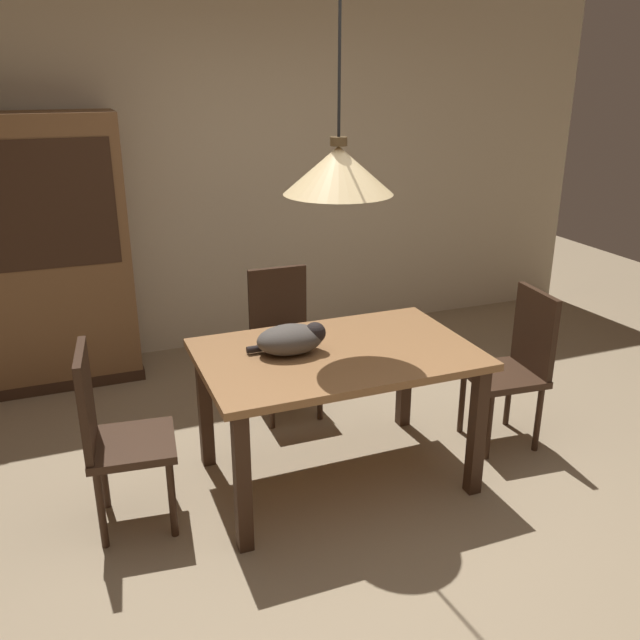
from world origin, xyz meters
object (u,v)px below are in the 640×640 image
(chair_far_back, at_px, (283,335))
(hutch_bookcase, at_px, (45,260))
(chair_right_side, at_px, (516,361))
(chair_left_side, at_px, (113,431))
(cat_sleeping, at_px, (292,339))
(dining_table, at_px, (337,369))
(pendant_lamp, at_px, (338,170))

(chair_far_back, distance_m, hutch_bookcase, 1.72)
(chair_right_side, xyz_separation_m, hutch_bookcase, (-2.49, 1.86, 0.38))
(chair_left_side, distance_m, cat_sleeping, 0.96)
(chair_left_side, xyz_separation_m, hutch_bookcase, (-0.23, 1.85, 0.38))
(dining_table, bearing_deg, chair_left_side, 179.55)
(pendant_lamp, bearing_deg, hutch_bookcase, 126.28)
(dining_table, bearing_deg, chair_far_back, 89.97)
(pendant_lamp, bearing_deg, cat_sleeping, 166.08)
(chair_far_back, distance_m, pendant_lamp, 1.45)
(pendant_lamp, bearing_deg, chair_left_side, 179.55)
(chair_far_back, height_order, chair_left_side, same)
(chair_right_side, height_order, cat_sleeping, chair_right_side)
(hutch_bookcase, bearing_deg, chair_right_side, -36.80)
(dining_table, xyz_separation_m, hutch_bookcase, (-1.36, 1.86, 0.24))
(chair_left_side, bearing_deg, pendant_lamp, -0.45)
(dining_table, height_order, chair_right_side, chair_right_side)
(chair_left_side, bearing_deg, hutch_bookcase, 97.24)
(chair_far_back, height_order, pendant_lamp, pendant_lamp)
(chair_far_back, distance_m, chair_right_side, 1.43)
(chair_left_side, bearing_deg, cat_sleeping, 2.91)
(chair_far_back, distance_m, cat_sleeping, 0.91)
(dining_table, relative_size, chair_left_side, 1.51)
(pendant_lamp, bearing_deg, chair_far_back, 89.97)
(cat_sleeping, bearing_deg, pendant_lamp, -13.92)
(chair_left_side, bearing_deg, dining_table, -0.45)
(pendant_lamp, bearing_deg, dining_table, -90.00)
(chair_left_side, relative_size, hutch_bookcase, 0.50)
(dining_table, bearing_deg, hutch_bookcase, 126.28)
(chair_right_side, height_order, pendant_lamp, pendant_lamp)
(dining_table, height_order, hutch_bookcase, hutch_bookcase)
(chair_far_back, bearing_deg, cat_sleeping, -105.07)
(chair_right_side, relative_size, pendant_lamp, 0.72)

